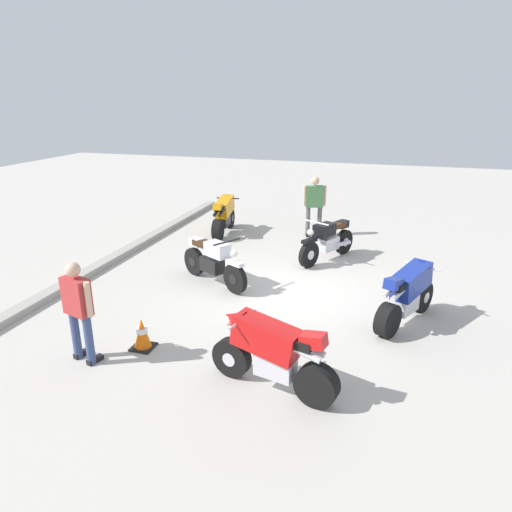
# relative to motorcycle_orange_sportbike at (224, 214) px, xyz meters

# --- Properties ---
(ground_plane) EXTENTS (40.00, 40.00, 0.00)m
(ground_plane) POSITION_rel_motorcycle_orange_sportbike_xyz_m (-3.66, -2.81, -0.59)
(ground_plane) COLOR #B7B2A8
(curb_edge) EXTENTS (14.00, 0.30, 0.15)m
(curb_edge) POSITION_rel_motorcycle_orange_sportbike_xyz_m (-3.66, 1.79, -0.52)
(curb_edge) COLOR #9C978F
(curb_edge) RESTS_ON ground
(motorcycle_orange_sportbike) EXTENTS (1.96, 0.70, 1.14)m
(motorcycle_orange_sportbike) POSITION_rel_motorcycle_orange_sportbike_xyz_m (0.00, 0.00, 0.00)
(motorcycle_orange_sportbike) COLOR black
(motorcycle_orange_sportbike) RESTS_ON ground
(motorcycle_silver_cruiser) EXTENTS (1.16, 1.86, 1.09)m
(motorcycle_silver_cruiser) POSITION_rel_motorcycle_orange_sportbike_xyz_m (-3.73, -1.15, -0.07)
(motorcycle_silver_cruiser) COLOR black
(motorcycle_silver_cruiser) RESTS_ON ground
(motorcycle_black_cruiser) EXTENTS (1.90, 1.09, 1.09)m
(motorcycle_black_cruiser) POSITION_rel_motorcycle_orange_sportbike_xyz_m (-1.49, -3.32, -0.07)
(motorcycle_black_cruiser) COLOR black
(motorcycle_black_cruiser) RESTS_ON ground
(motorcycle_red_sportbike) EXTENTS (0.79, 1.94, 1.14)m
(motorcycle_red_sportbike) POSITION_rel_motorcycle_orange_sportbike_xyz_m (-7.13, -3.38, 0.00)
(motorcycle_red_sportbike) COLOR black
(motorcycle_red_sportbike) RESTS_ON ground
(motorcycle_blue_sportbike) EXTENTS (1.83, 1.07, 1.14)m
(motorcycle_blue_sportbike) POSITION_rel_motorcycle_orange_sportbike_xyz_m (-4.46, -5.20, 0.00)
(motorcycle_blue_sportbike) COLOR black
(motorcycle_blue_sportbike) RESTS_ON ground
(person_in_green_shirt) EXTENTS (0.43, 0.66, 1.75)m
(person_in_green_shirt) POSITION_rel_motorcycle_orange_sportbike_xyz_m (0.53, -2.60, 0.41)
(person_in_green_shirt) COLOR #59595B
(person_in_green_shirt) RESTS_ON ground
(person_in_red_shirt) EXTENTS (0.41, 0.64, 1.64)m
(person_in_red_shirt) POSITION_rel_motorcycle_orange_sportbike_xyz_m (-7.27, -0.40, 0.34)
(person_in_red_shirt) COLOR #384772
(person_in_red_shirt) RESTS_ON ground
(traffic_cone) EXTENTS (0.36, 0.36, 0.53)m
(traffic_cone) POSITION_rel_motorcycle_orange_sportbike_xyz_m (-6.66, -1.07, -0.33)
(traffic_cone) COLOR black
(traffic_cone) RESTS_ON ground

